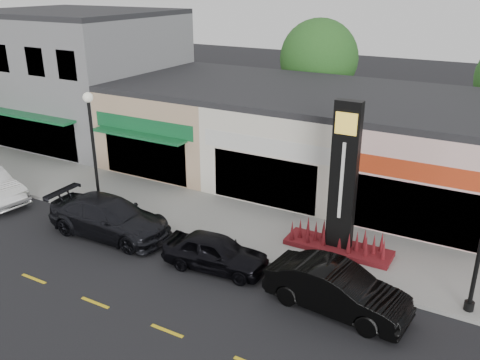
{
  "coord_description": "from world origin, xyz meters",
  "views": [
    {
      "loc": [
        8.26,
        -13.11,
        10.12
      ],
      "look_at": [
        -1.34,
        4.0,
        2.35
      ],
      "focal_mm": 38.0,
      "sensor_mm": 36.0,
      "label": 1
    }
  ],
  "objects": [
    {
      "name": "ground",
      "position": [
        0.0,
        0.0,
        0.0
      ],
      "size": [
        120.0,
        120.0,
        0.0
      ],
      "primitive_type": "plane",
      "color": "black",
      "rests_on": "ground"
    },
    {
      "name": "sidewalk",
      "position": [
        0.0,
        4.35,
        0.07
      ],
      "size": [
        52.0,
        4.3,
        0.15
      ],
      "primitive_type": "cube",
      "color": "gray",
      "rests_on": "ground"
    },
    {
      "name": "curb",
      "position": [
        0.0,
        2.1,
        0.07
      ],
      "size": [
        52.0,
        0.2,
        0.15
      ],
      "primitive_type": "cube",
      "color": "gray",
      "rests_on": "ground"
    },
    {
      "name": "building_grey_2story",
      "position": [
        -18.0,
        11.48,
        4.14
      ],
      "size": [
        12.0,
        10.95,
        8.3
      ],
      "color": "slate",
      "rests_on": "ground"
    },
    {
      "name": "shop_beige",
      "position": [
        -8.5,
        11.46,
        2.4
      ],
      "size": [
        7.0,
        10.85,
        4.8
      ],
      "color": "tan",
      "rests_on": "ground"
    },
    {
      "name": "shop_cream",
      "position": [
        -1.5,
        11.47,
        2.4
      ],
      "size": [
        7.0,
        10.01,
        4.8
      ],
      "color": "white",
      "rests_on": "ground"
    },
    {
      "name": "shop_pink_w",
      "position": [
        5.5,
        11.47,
        2.4
      ],
      "size": [
        7.0,
        10.01,
        4.8
      ],
      "color": "beige",
      "rests_on": "ground"
    },
    {
      "name": "tree_rear_west",
      "position": [
        -4.0,
        19.5,
        5.22
      ],
      "size": [
        5.2,
        5.2,
        7.83
      ],
      "color": "#382619",
      "rests_on": "ground"
    },
    {
      "name": "lamp_west_near",
      "position": [
        -8.0,
        2.5,
        3.48
      ],
      "size": [
        0.44,
        0.44,
        5.47
      ],
      "color": "black",
      "rests_on": "sidewalk"
    },
    {
      "name": "pylon_sign",
      "position": [
        3.0,
        4.2,
        2.27
      ],
      "size": [
        4.2,
        1.3,
        6.0
      ],
      "color": "#5D0F1E",
      "rests_on": "sidewalk"
    },
    {
      "name": "car_dark_sedan",
      "position": [
        -5.95,
        1.0,
        0.81
      ],
      "size": [
        2.45,
        5.63,
        1.61
      ],
      "primitive_type": "imported",
      "rotation": [
        0.0,
        0.0,
        1.6
      ],
      "color": "black",
      "rests_on": "ground"
    },
    {
      "name": "car_black_sedan",
      "position": [
        -0.64,
        0.87,
        0.68
      ],
      "size": [
        2.0,
        4.14,
        1.37
      ],
      "primitive_type": "imported",
      "rotation": [
        0.0,
        0.0,
        1.67
      ],
      "color": "black",
      "rests_on": "ground"
    },
    {
      "name": "car_black_conv",
      "position": [
        4.16,
        0.62,
        0.78
      ],
      "size": [
        2.11,
        4.87,
        1.56
      ],
      "primitive_type": "imported",
      "rotation": [
        0.0,
        0.0,
        1.47
      ],
      "color": "black",
      "rests_on": "ground"
    }
  ]
}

